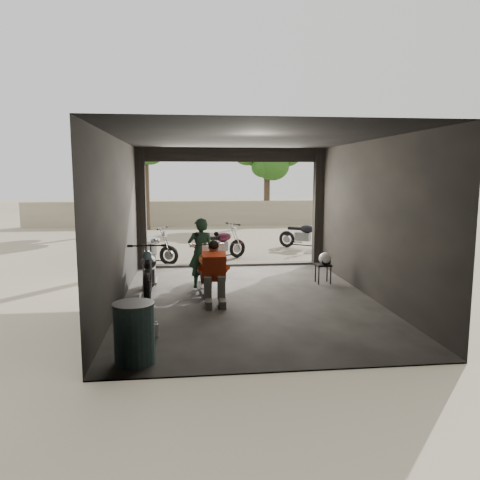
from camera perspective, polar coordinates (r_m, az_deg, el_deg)
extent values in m
plane|color=#7A6D56|center=(9.50, 1.00, -7.33)|extent=(80.00, 80.00, 0.00)
cube|color=#2D2B28|center=(9.50, 1.00, -7.28)|extent=(5.00, 7.00, 0.02)
plane|color=black|center=(9.18, 1.05, 12.29)|extent=(7.00, 7.00, 0.00)
cube|color=black|center=(5.78, 5.61, -1.15)|extent=(5.00, 0.02, 3.20)
cube|color=black|center=(9.22, -14.59, 2.06)|extent=(0.02, 7.00, 3.20)
cube|color=black|center=(9.85, 15.60, 2.40)|extent=(0.02, 7.00, 3.20)
cube|color=black|center=(12.55, -11.93, 3.68)|extent=(0.24, 0.24, 3.20)
cube|color=black|center=(13.00, 9.50, 3.89)|extent=(0.24, 0.24, 3.20)
cube|color=black|center=(12.57, -1.06, 10.33)|extent=(5.00, 0.16, 0.36)
cube|color=#2D2B28|center=(12.88, -1.06, -3.05)|extent=(5.00, 0.25, 0.08)
cube|color=gray|center=(23.19, -3.57, 3.29)|extent=(18.00, 0.30, 1.20)
cylinder|color=#382B1E|center=(21.66, -11.37, 5.98)|extent=(0.30, 0.30, 3.58)
ellipsoid|color=#1E4C14|center=(21.71, -11.54, 11.89)|extent=(2.20, 2.20, 3.14)
cylinder|color=#382B1E|center=(23.44, 3.30, 5.80)|extent=(0.30, 0.30, 3.20)
ellipsoid|color=#1E4C14|center=(23.45, 3.34, 10.69)|extent=(2.20, 2.20, 2.80)
imported|color=black|center=(10.35, -4.78, -1.62)|extent=(0.58, 0.38, 1.57)
cube|color=black|center=(10.93, 10.11, -3.01)|extent=(0.33, 0.33, 0.04)
cylinder|color=black|center=(10.81, 9.59, -4.33)|extent=(0.03, 0.03, 0.45)
cylinder|color=black|center=(10.89, 11.00, -4.28)|extent=(0.03, 0.03, 0.45)
cylinder|color=black|center=(11.07, 9.19, -4.03)|extent=(0.03, 0.03, 0.45)
cylinder|color=black|center=(11.15, 10.57, -3.98)|extent=(0.03, 0.03, 0.45)
ellipsoid|color=white|center=(10.90, 10.33, -2.21)|extent=(0.38, 0.39, 0.27)
cylinder|color=#436E70|center=(6.47, -12.76, -11.13)|extent=(0.56, 0.56, 0.83)
cylinder|color=black|center=(14.98, 13.10, 2.89)|extent=(0.08, 0.08, 2.45)
cylinder|color=white|center=(14.91, 13.25, 6.72)|extent=(0.89, 0.03, 0.89)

